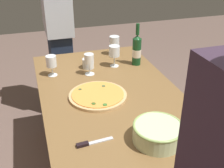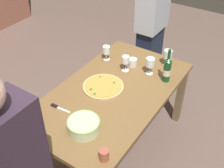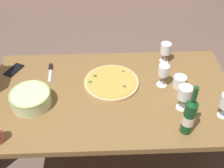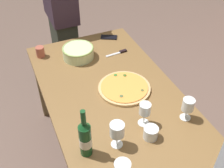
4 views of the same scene
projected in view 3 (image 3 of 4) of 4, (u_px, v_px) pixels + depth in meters
name	position (u px, v px, depth m)	size (l,w,h in m)	color
ground_plane	(112.00, 160.00, 2.35)	(8.00, 8.00, 0.00)	brown
dining_table	(112.00, 103.00, 1.91)	(1.60, 0.90, 0.75)	brown
pizza	(112.00, 82.00, 1.92)	(0.37, 0.37, 0.03)	tan
serving_bowl	(31.00, 98.00, 1.74)	(0.25, 0.25, 0.09)	beige
wine_bottle	(189.00, 116.00, 1.54)	(0.07, 0.07, 0.33)	#144520
wine_glass_by_bottle	(166.00, 49.00, 2.04)	(0.07, 0.07, 0.15)	white
wine_glass_far_left	(185.00, 93.00, 1.67)	(0.08, 0.08, 0.17)	white
wine_glass_far_right	(164.00, 72.00, 1.84)	(0.07, 0.07, 0.16)	white
cup_amber	(180.00, 82.00, 1.88)	(0.09, 0.09, 0.08)	white
cell_phone	(14.00, 70.00, 2.03)	(0.07, 0.14, 0.01)	black
pizza_knife	(50.00, 70.00, 2.02)	(0.04, 0.19, 0.02)	silver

